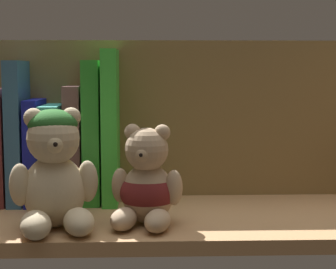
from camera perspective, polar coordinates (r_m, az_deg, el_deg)
The scene contains 11 objects.
shelf_board at distance 83.43cm, azimuth -1.59°, elevation -8.93°, with size 80.15×25.59×2.00cm, color tan.
shelf_back_panel at distance 94.22cm, azimuth -1.68°, elevation 1.00°, with size 82.55×1.20×28.29cm, color olive.
book_4 at distance 94.24cm, azimuth -16.66°, elevation -1.04°, with size 2.97×11.83×18.51cm, color maroon.
book_5 at distance 93.26cm, azimuth -14.91°, elevation 0.27°, with size 2.37×12.20×22.83cm, color #35628B.
book_6 at distance 93.08cm, azimuth -13.27°, elevation -1.58°, with size 2.19×12.36×16.73cm, color #171C96.
book_7 at distance 92.61cm, azimuth -11.46°, elevation -1.84°, with size 3.02×14.78×15.89cm, color #3DAEA0.
book_8 at distance 91.94cm, azimuth -9.52°, elevation -0.93°, with size 2.63×9.61×18.84cm, color brown.
book_9 at distance 91.35cm, azimuth -7.66°, elevation 0.32°, with size 2.70×10.85×22.88cm, color #2D8D2B.
book_10 at distance 91.02cm, azimuth -5.83°, elevation 0.88°, with size 2.44×12.58×24.61cm, color green.
teddy_bear_larger at distance 76.19cm, azimuth -11.60°, elevation -3.80°, with size 12.44×12.80×16.38cm.
teddy_bear_smaller at distance 77.31cm, azimuth -2.21°, elevation -5.23°, with size 10.62×11.22×13.97cm.
Camera 1 is at (-0.55, -80.37, 23.38)cm, focal length 59.40 mm.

